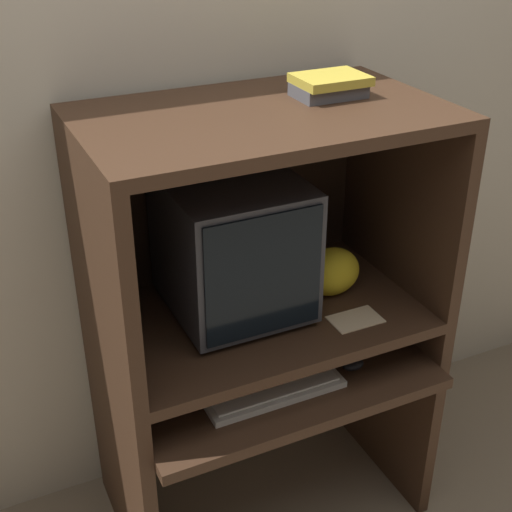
# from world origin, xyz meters

# --- Properties ---
(wall_back) EXTENTS (6.00, 0.06, 2.60)m
(wall_back) POSITION_xyz_m (0.00, 0.68, 1.30)
(wall_back) COLOR #B2A893
(wall_back) RESTS_ON ground_plane
(desk_base) EXTENTS (1.00, 0.68, 0.64)m
(desk_base) POSITION_xyz_m (0.00, 0.26, 0.40)
(desk_base) COLOR #382316
(desk_base) RESTS_ON ground_plane
(desk_monitor_shelf) EXTENTS (1.00, 0.62, 0.16)m
(desk_monitor_shelf) POSITION_xyz_m (0.00, 0.31, 0.76)
(desk_monitor_shelf) COLOR #382316
(desk_monitor_shelf) RESTS_ON desk_base
(hutch_upper) EXTENTS (1.00, 0.62, 0.62)m
(hutch_upper) POSITION_xyz_m (0.00, 0.34, 1.21)
(hutch_upper) COLOR #382316
(hutch_upper) RESTS_ON desk_monitor_shelf
(crt_monitor) EXTENTS (0.38, 0.42, 0.42)m
(crt_monitor) POSITION_xyz_m (-0.07, 0.35, 1.02)
(crt_monitor) COLOR #333338
(crt_monitor) RESTS_ON desk_monitor_shelf
(keyboard) EXTENTS (0.42, 0.16, 0.03)m
(keyboard) POSITION_xyz_m (-0.06, 0.12, 0.65)
(keyboard) COLOR beige
(keyboard) RESTS_ON desk_base
(mouse) EXTENTS (0.07, 0.05, 0.03)m
(mouse) POSITION_xyz_m (0.21, 0.11, 0.66)
(mouse) COLOR black
(mouse) RESTS_ON desk_base
(snack_bag) EXTENTS (0.19, 0.14, 0.15)m
(snack_bag) POSITION_xyz_m (0.24, 0.31, 0.88)
(snack_bag) COLOR gold
(snack_bag) RESTS_ON desk_monitor_shelf
(book_stack) EXTENTS (0.20, 0.15, 0.06)m
(book_stack) POSITION_xyz_m (0.22, 0.35, 1.46)
(book_stack) COLOR #4C4C51
(book_stack) RESTS_ON hutch_upper
(paper_card) EXTENTS (0.15, 0.10, 0.00)m
(paper_card) POSITION_xyz_m (0.23, 0.14, 0.80)
(paper_card) COLOR #CCB28C
(paper_card) RESTS_ON desk_monitor_shelf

